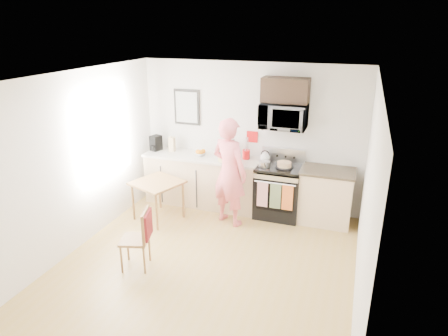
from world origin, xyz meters
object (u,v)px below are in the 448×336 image
(microwave, at_px, (284,116))
(chair, at_px, (143,231))
(dining_table, at_px, (157,186))
(range, at_px, (279,192))
(cake, at_px, (284,165))
(person, at_px, (229,172))

(microwave, relative_size, chair, 0.87)
(microwave, bearing_deg, dining_table, -154.70)
(range, relative_size, cake, 4.02)
(person, distance_m, chair, 1.82)
(range, bearing_deg, person, -144.17)
(range, height_order, cake, range)
(chair, xyz_separation_m, cake, (1.49, 2.13, 0.41))
(range, relative_size, chair, 1.33)
(person, bearing_deg, range, -122.45)
(dining_table, height_order, cake, cake)
(person, relative_size, cake, 6.28)
(range, xyz_separation_m, person, (-0.73, -0.53, 0.47))
(range, xyz_separation_m, dining_table, (-1.92, -0.80, 0.17))
(person, height_order, chair, person)
(range, relative_size, dining_table, 1.42)
(person, height_order, dining_table, person)
(microwave, bearing_deg, cake, -62.76)
(microwave, relative_size, cake, 2.63)
(person, bearing_deg, cake, -128.19)
(person, bearing_deg, microwave, -117.39)
(microwave, distance_m, dining_table, 2.42)
(microwave, bearing_deg, person, -139.12)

